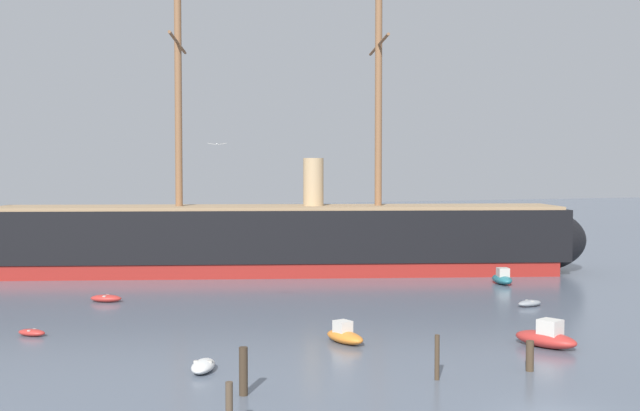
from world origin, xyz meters
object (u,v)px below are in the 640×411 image
motorboat_near_centre (345,335)px  sailboat_far_right (479,254)px  motorboat_distant_centre (215,254)px  seagull_in_flight (217,144)px  mooring_piling_left_pair (530,356)px  mooring_piling_right_pair (437,357)px  tall_ship (279,238)px  motorboat_alongside_stern (502,278)px  motorboat_foreground_right (546,337)px  dinghy_mid_left (32,333)px  dinghy_foreground_left (203,366)px  mooring_piling_nearest (229,406)px  dinghy_mid_right (530,303)px  dinghy_alongside_bow (106,298)px  mooring_piling_midwater (243,371)px

motorboat_near_centre → sailboat_far_right: size_ratio=0.66×
motorboat_distant_centre → seagull_in_flight: 43.57m
mooring_piling_left_pair → sailboat_far_right: bearing=59.3°
mooring_piling_right_pair → tall_ship: bearing=81.1°
motorboat_alongside_stern → sailboat_far_right: bearing=62.0°
motorboat_foreground_right → dinghy_mid_left: (-28.22, 15.18, -0.37)m
dinghy_foreground_left → mooring_piling_right_pair: bearing=-30.2°
mooring_piling_nearest → motorboat_near_centre: bearing=50.2°
mooring_piling_nearest → dinghy_foreground_left: bearing=81.8°
tall_ship → sailboat_far_right: bearing=9.5°
mooring_piling_nearest → mooring_piling_right_pair: (11.93, 3.68, 0.15)m
motorboat_distant_centre → dinghy_mid_right: bearing=-71.2°
sailboat_far_right → motorboat_distant_centre: sailboat_far_right is taller
motorboat_near_centre → sailboat_far_right: 50.42m
dinghy_foreground_left → dinghy_alongside_bow: dinghy_foreground_left is taller
mooring_piling_nearest → sailboat_far_right: bearing=48.1°
dinghy_mid_right → mooring_piling_midwater: mooring_piling_midwater is taller
sailboat_far_right → mooring_piling_left_pair: (-27.96, -47.11, 0.37)m
dinghy_foreground_left → sailboat_far_right: 59.85m
mooring_piling_left_pair → seagull_in_flight: (-12.30, 16.81, 11.45)m
motorboat_foreground_right → seagull_in_flight: seagull_in_flight is taller
dinghy_alongside_bow → tall_ship: bearing=31.3°
motorboat_foreground_right → motorboat_distant_centre: 53.38m
dinghy_foreground_left → dinghy_mid_right: size_ratio=1.29×
dinghy_alongside_bow → motorboat_alongside_stern: bearing=-5.7°
motorboat_foreground_right → motorboat_near_centre: 12.08m
motorboat_alongside_stern → dinghy_foreground_left: bearing=-147.7°
dinghy_foreground_left → mooring_piling_left_pair: 17.21m
mooring_piling_right_pair → dinghy_mid_right: bearing=42.4°
tall_ship → dinghy_mid_left: (-24.97, -23.09, -3.33)m
motorboat_foreground_right → mooring_piling_nearest: 23.15m
sailboat_far_right → motorboat_near_centre: bearing=-132.7°
dinghy_mid_right → sailboat_far_right: 34.28m
motorboat_alongside_stern → mooring_piling_nearest: size_ratio=1.94×
motorboat_near_centre → seagull_in_flight: seagull_in_flight is taller
motorboat_alongside_stern → mooring_piling_right_pair: 35.82m
motorboat_near_centre → mooring_piling_nearest: 17.44m
dinghy_mid_left → dinghy_mid_right: size_ratio=0.91×
mooring_piling_nearest → mooring_piling_midwater: 5.13m
motorboat_alongside_stern → mooring_piling_left_pair: bearing=-122.5°
dinghy_foreground_left → motorboat_distant_centre: 52.95m
dinghy_mid_right → mooring_piling_right_pair: mooring_piling_right_pair is taller
dinghy_mid_right → mooring_piling_nearest: mooring_piling_nearest is taller
dinghy_foreground_left → mooring_piling_left_pair: mooring_piling_left_pair is taller
seagull_in_flight → motorboat_alongside_stern: bearing=20.0°
mooring_piling_midwater → mooring_piling_nearest: bearing=-113.6°
dinghy_foreground_left → dinghy_mid_left: 15.24m
dinghy_alongside_bow → motorboat_distant_centre: (16.02, 26.18, 0.33)m
mooring_piling_left_pair → motorboat_near_centre: bearing=121.7°
motorboat_near_centre → mooring_piling_right_pair: 9.76m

